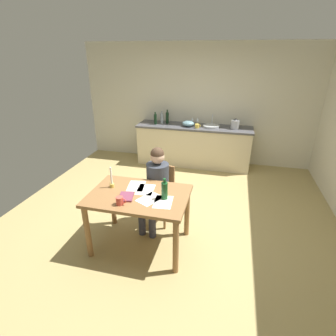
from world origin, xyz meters
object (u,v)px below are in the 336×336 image
Objects in this scene: wine_glass_by_kettle at (192,119)px; book_magazine at (126,197)px; bottle_oil at (155,119)px; person_seated at (156,183)px; candlestick at (112,182)px; sink_unit at (211,126)px; wine_glass_near_sink at (198,120)px; chair_at_table at (160,191)px; bottle_vinegar at (162,118)px; mixing_bowl at (188,124)px; dining_table at (139,203)px; coffee_mug at (120,201)px; bottle_wine_red at (167,118)px; stovetop_kettle at (235,124)px; wine_bottle_on_table at (165,190)px; teacup_on_counter at (197,126)px.

book_magazine is at bearing -95.10° from wine_glass_by_kettle.
person_seated is at bearing -73.40° from bottle_oil.
sink_unit reaches higher than candlestick.
chair_at_table is at bearing -94.66° from wine_glass_near_sink.
mixing_bowl is at bearing -6.99° from bottle_vinegar.
chair_at_table is 2.47m from wine_glass_by_kettle.
wine_glass_by_kettle is at bearing 79.27° from candlestick.
dining_table is 4.36× the size of candlestick.
person_seated is 9.75× the size of coffee_mug.
sink_unit is (0.73, 3.20, 0.10)m from coffee_mug.
chair_at_table is (0.09, 0.66, -0.18)m from dining_table.
book_magazine is 3.22m from wine_glass_near_sink.
person_seated is at bearing 75.92° from coffee_mug.
coffee_mug reaches higher than book_magazine.
person_seated is at bearing -79.47° from bottle_wine_red.
stovetop_kettle is at bearing 65.90° from chair_at_table.
dining_table is 3.01m from bottle_vinegar.
wine_bottle_on_table is at bearing -1.93° from book_magazine.
wine_glass_by_kettle is 1.25× the size of teacup_on_counter.
book_magazine is (0.28, -0.21, -0.07)m from candlestick.
dining_table is 3.14m from stovetop_kettle.
mixing_bowl is (0.51, -0.14, -0.07)m from bottle_wine_red.
sink_unit is at bearing 28.38° from teacup_on_counter.
sink_unit is at bearing 77.09° from coffee_mug.
bottle_vinegar is 1.84× the size of wine_glass_by_kettle.
chair_at_table is 3.04× the size of candlestick.
stovetop_kettle is 1.43× the size of wine_glass_by_kettle.
person_seated is at bearing -113.15° from stovetop_kettle.
candlestick reaches higher than mixing_bowl.
teacup_on_counter is at bearing 90.38° from wine_bottle_on_table.
bottle_oil reaches higher than mixing_bowl.
mixing_bowl is (0.74, 0.01, -0.06)m from bottle_oil.
stovetop_kettle is at bearing 69.39° from dining_table.
coffee_mug is at bearing -85.35° from bottle_wine_red.
wine_bottle_on_table is 3.05m from stovetop_kettle.
coffee_mug is at bearing -105.91° from book_magazine.
stovetop_kettle is (1.03, 2.41, 0.32)m from person_seated.
stovetop_kettle is at bearing -3.19° from bottle_wine_red.
bottle_vinegar is (-0.37, 3.22, 0.20)m from coffee_mug.
wine_glass_near_sink is (0.68, 0.07, -0.02)m from bottle_wine_red.
sink_unit is 1.11m from bottle_vinegar.
bottle_oil reaches higher than wine_bottle_on_table.
bottle_oil is 0.96m from teacup_on_counter.
candlestick is at bearing -102.93° from wine_glass_near_sink.
coffee_mug is at bearing -151.85° from wine_bottle_on_table.
candlestick reaches higher than coffee_mug.
coffee_mug is 3.29m from sink_unit.
mixing_bowl is at bearing 87.79° from dining_table.
wine_bottle_on_table reaches higher than mixing_bowl.
mixing_bowl is (0.23, 2.98, 0.17)m from book_magazine.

